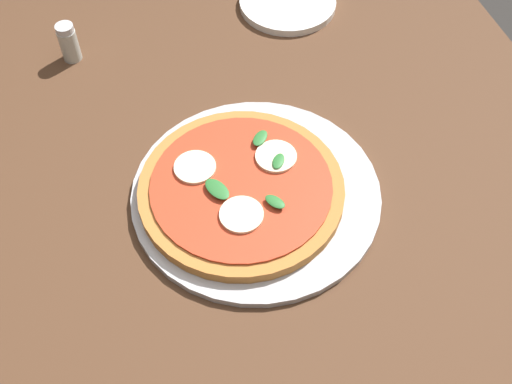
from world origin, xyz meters
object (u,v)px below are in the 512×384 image
serving_tray (256,194)px  plate_white (288,3)px  pepper_shaker (69,42)px  dining_table (238,277)px  pizza (241,189)px

serving_tray → plate_white: (-0.42, 0.19, 0.00)m
pepper_shaker → dining_table: bearing=20.8°
pepper_shaker → plate_white: bearing=94.8°
pizza → serving_tray: bearing=83.7°
dining_table → pizza: 0.14m
serving_tray → pizza: (-0.00, -0.02, 0.02)m
pizza → plate_white: (-0.42, 0.21, -0.02)m
dining_table → plate_white: 0.56m
dining_table → serving_tray: bearing=146.3°
dining_table → plate_white: bearing=154.5°
dining_table → pepper_shaker: 0.51m
pizza → plate_white: bearing=153.6°
dining_table → serving_tray: (-0.08, 0.05, 0.09)m
serving_tray → pepper_shaker: size_ratio=5.20×
dining_table → pepper_shaker: bearing=-159.2°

